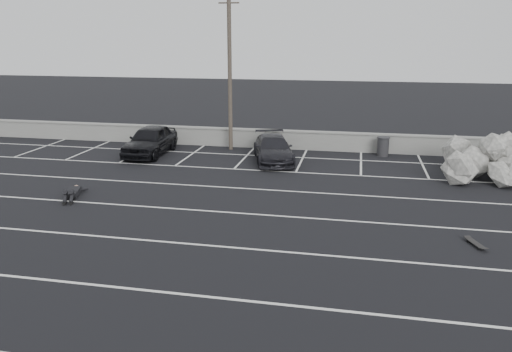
% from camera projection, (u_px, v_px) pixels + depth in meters
% --- Properties ---
extents(ground, '(120.00, 120.00, 0.00)m').
position_uv_depth(ground, '(226.00, 247.00, 15.13)').
color(ground, black).
rests_on(ground, ground).
extents(seawall, '(50.00, 0.45, 1.06)m').
position_uv_depth(seawall, '(290.00, 139.00, 28.18)').
color(seawall, gray).
rests_on(seawall, ground).
extents(stall_lines, '(36.00, 20.05, 0.01)m').
position_uv_depth(stall_lines, '(253.00, 201.00, 19.30)').
color(stall_lines, silver).
rests_on(stall_lines, ground).
extents(car_left, '(1.93, 4.61, 1.56)m').
position_uv_depth(car_left, '(150.00, 140.00, 26.76)').
color(car_left, black).
rests_on(car_left, ground).
extents(car_right, '(2.96, 4.79, 1.30)m').
position_uv_depth(car_right, '(273.00, 149.00, 25.35)').
color(car_right, black).
rests_on(car_right, ground).
extents(utility_pole, '(1.12, 0.22, 8.41)m').
position_uv_depth(utility_pole, '(230.00, 73.00, 27.05)').
color(utility_pole, '#4C4238').
rests_on(utility_pole, ground).
extents(trash_bin, '(0.84, 0.84, 1.02)m').
position_uv_depth(trash_bin, '(383.00, 146.00, 26.49)').
color(trash_bin, '#28282A').
rests_on(trash_bin, ground).
extents(person, '(2.61, 3.16, 0.51)m').
position_uv_depth(person, '(74.00, 189.00, 20.03)').
color(person, black).
rests_on(person, ground).
extents(skateboard, '(0.48, 0.84, 0.10)m').
position_uv_depth(skateboard, '(475.00, 243.00, 15.20)').
color(skateboard, black).
rests_on(skateboard, ground).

